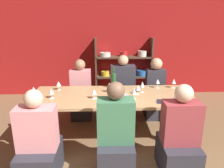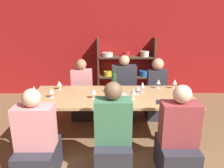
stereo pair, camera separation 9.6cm
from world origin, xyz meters
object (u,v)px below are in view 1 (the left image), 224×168
(wine_glass_white_e, at_px, (134,92))
(person_near_b, at_px, (115,143))
(wine_glass_white_d, at_px, (138,88))
(mixing_bowl, at_px, (119,98))
(wine_glass_white_a, at_px, (51,92))
(wine_glass_empty_a, at_px, (34,90))
(wine_glass_white_c, at_px, (158,81))
(shelf_unit, at_px, (124,73))
(person_near_a, at_px, (179,142))
(dining_table, at_px, (112,100))
(wine_glass_red_b, at_px, (176,97))
(wine_glass_white_f, at_px, (109,86))
(person_far_b, at_px, (155,95))
(wine_glass_empty_b, at_px, (142,85))
(wine_bottle_green, at_px, (114,80))
(wine_glass_red_a, at_px, (58,84))
(person_near_c, at_px, (39,148))
(wine_glass_red_c, at_px, (174,82))
(wine_glass_white_b, at_px, (94,92))
(person_far_c, at_px, (81,97))
(person_far_a, at_px, (123,95))
(cell_phone, at_px, (160,101))

(wine_glass_white_e, xyz_separation_m, person_near_b, (-0.30, -0.69, -0.41))
(wine_glass_white_d, relative_size, wine_glass_white_e, 0.87)
(mixing_bowl, bearing_deg, wine_glass_white_a, 172.48)
(wine_glass_empty_a, height_order, wine_glass_white_c, wine_glass_empty_a)
(wine_glass_white_a, bearing_deg, shelf_unit, 59.15)
(person_near_a, bearing_deg, wine_glass_white_e, 126.31)
(shelf_unit, xyz_separation_m, dining_table, (-0.35, -1.99, 0.08))
(wine_glass_red_b, height_order, wine_glass_white_f, wine_glass_red_b)
(person_near_a, relative_size, person_far_b, 0.99)
(wine_glass_white_a, relative_size, wine_glass_red_b, 0.88)
(wine_glass_empty_b, relative_size, wine_glass_white_e, 1.08)
(wine_bottle_green, xyz_separation_m, person_near_a, (0.75, -1.18, -0.46))
(wine_glass_red_a, distance_m, wine_glass_white_f, 0.83)
(person_near_c, bearing_deg, wine_glass_red_c, 31.62)
(wine_glass_white_b, height_order, person_far_c, person_far_c)
(wine_glass_white_a, relative_size, wine_glass_white_e, 0.87)
(wine_glass_red_b, bearing_deg, person_far_c, 138.68)
(wine_glass_red_c, xyz_separation_m, person_far_b, (-0.20, 0.45, -0.41))
(shelf_unit, bearing_deg, wine_glass_white_b, -106.33)
(wine_glass_red_a, relative_size, person_far_a, 0.12)
(wine_glass_white_f, xyz_separation_m, person_far_a, (0.27, 0.70, -0.41))
(person_near_c, distance_m, person_far_c, 1.71)
(wine_glass_empty_a, height_order, wine_glass_red_c, wine_glass_empty_a)
(wine_glass_empty_a, distance_m, wine_glass_white_c, 1.96)
(shelf_unit, relative_size, wine_glass_empty_a, 8.41)
(wine_glass_white_f, relative_size, person_far_c, 0.14)
(wine_glass_empty_b, height_order, wine_glass_white_f, wine_glass_empty_b)
(wine_glass_white_c, relative_size, person_far_a, 0.13)
(wine_bottle_green, xyz_separation_m, person_far_c, (-0.60, 0.45, -0.46))
(wine_glass_empty_a, relative_size, wine_glass_white_c, 1.08)
(wine_bottle_green, distance_m, wine_glass_red_b, 1.13)
(person_near_b, bearing_deg, wine_glass_red_b, 27.22)
(wine_glass_red_a, bearing_deg, wine_glass_white_f, -9.94)
(wine_glass_red_c, bearing_deg, wine_glass_white_c, 178.80)
(person_near_a, bearing_deg, shelf_unit, 98.91)
(person_far_a, xyz_separation_m, person_near_c, (-1.12, -1.70, -0.03))
(wine_glass_red_a, xyz_separation_m, person_near_c, (-0.03, -1.15, -0.44))
(wine_glass_red_b, bearing_deg, person_near_b, -152.78)
(mixing_bowl, distance_m, wine_glass_red_c, 1.10)
(wine_glass_white_e, height_order, person_near_b, person_near_b)
(wine_glass_white_a, relative_size, wine_glass_red_a, 0.99)
(wine_glass_red_a, bearing_deg, person_far_a, 26.79)
(cell_phone, xyz_separation_m, person_near_a, (0.13, -0.52, -0.33))
(dining_table, xyz_separation_m, wine_glass_white_d, (0.40, 0.04, 0.18))
(shelf_unit, bearing_deg, wine_glass_white_f, -101.96)
(wine_glass_white_b, xyz_separation_m, person_near_a, (1.06, -0.68, -0.42))
(wine_glass_white_b, distance_m, person_near_a, 1.33)
(mixing_bowl, xyz_separation_m, wine_glass_white_a, (-0.98, 0.13, 0.05))
(wine_glass_empty_a, relative_size, person_far_c, 0.15)
(person_far_a, height_order, person_near_c, person_far_a)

